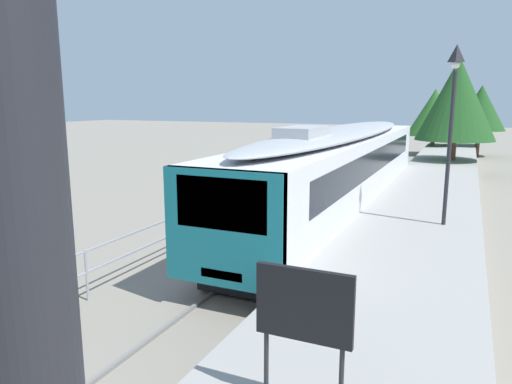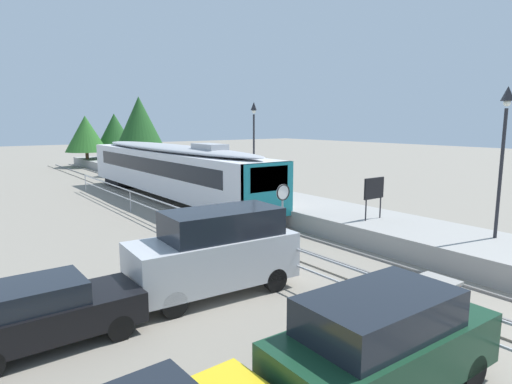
# 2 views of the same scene
# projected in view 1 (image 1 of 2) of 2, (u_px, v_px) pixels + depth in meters

# --- Properties ---
(ground_plane) EXTENTS (160.00, 160.00, 0.00)m
(ground_plane) POSITION_uv_depth(u_px,v_px,m) (266.00, 212.00, 19.91)
(ground_plane) COLOR gray
(track_rails) EXTENTS (3.20, 60.00, 0.14)m
(track_rails) POSITION_uv_depth(u_px,v_px,m) (335.00, 219.00, 18.69)
(track_rails) COLOR gray
(track_rails) RESTS_ON ground
(commuter_train) EXTENTS (2.82, 20.80, 3.74)m
(commuter_train) POSITION_uv_depth(u_px,v_px,m) (342.00, 164.00, 19.03)
(commuter_train) COLOR silver
(commuter_train) RESTS_ON track_rails
(station_platform) EXTENTS (3.90, 60.00, 0.90)m
(station_platform) POSITION_uv_depth(u_px,v_px,m) (422.00, 217.00, 17.30)
(station_platform) COLOR #999691
(station_platform) RESTS_ON ground
(platform_lamp_near_end) EXTENTS (0.34, 0.34, 5.35)m
(platform_lamp_near_end) POSITION_uv_depth(u_px,v_px,m) (9.00, 91.00, 0.56)
(platform_lamp_near_end) COLOR #232328
(platform_lamp_near_end) RESTS_ON station_platform
(platform_lamp_mid_platform) EXTENTS (0.34, 0.34, 5.35)m
(platform_lamp_mid_platform) POSITION_uv_depth(u_px,v_px,m) (453.00, 102.00, 13.76)
(platform_lamp_mid_platform) COLOR #232328
(platform_lamp_mid_platform) RESTS_ON station_platform
(platform_notice_board) EXTENTS (1.20, 0.08, 1.80)m
(platform_notice_board) POSITION_uv_depth(u_px,v_px,m) (304.00, 310.00, 5.56)
(platform_notice_board) COLOR #232328
(platform_notice_board) RESTS_ON station_platform
(speed_limit_sign) EXTENTS (0.61, 0.10, 2.81)m
(speed_limit_sign) POSITION_uv_depth(u_px,v_px,m) (35.00, 254.00, 7.78)
(speed_limit_sign) COLOR #9EA0A5
(speed_limit_sign) RESTS_ON ground
(carpark_fence) EXTENTS (0.06, 36.06, 1.25)m
(carpark_fence) POSITION_uv_depth(u_px,v_px,m) (86.00, 264.00, 10.92)
(carpark_fence) COLOR #9EA0A5
(carpark_fence) RESTS_ON ground
(tree_behind_carpark) EXTENTS (4.89, 4.89, 7.40)m
(tree_behind_carpark) POSITION_uv_depth(u_px,v_px,m) (457.00, 99.00, 29.67)
(tree_behind_carpark) COLOR brown
(tree_behind_carpark) RESTS_ON ground
(tree_behind_station_far) EXTENTS (4.55, 4.55, 5.75)m
(tree_behind_station_far) POSITION_uv_depth(u_px,v_px,m) (435.00, 112.00, 40.34)
(tree_behind_station_far) COLOR brown
(tree_behind_station_far) RESTS_ON ground
(tree_distant_left) EXTENTS (4.12, 4.12, 6.03)m
(tree_distant_left) POSITION_uv_depth(u_px,v_px,m) (481.00, 108.00, 39.72)
(tree_distant_left) COLOR brown
(tree_distant_left) RESTS_ON ground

